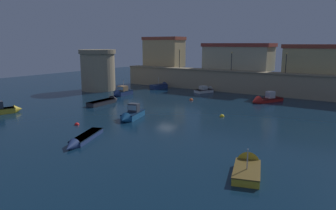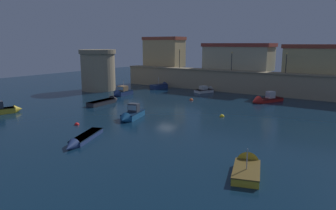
% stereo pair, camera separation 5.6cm
% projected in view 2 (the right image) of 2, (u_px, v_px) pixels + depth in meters
% --- Properties ---
extents(ground_plane, '(119.23, 119.23, 0.00)m').
position_uv_depth(ground_plane, '(166.00, 111.00, 42.84)').
color(ground_plane, '#0C2338').
extents(quay_wall, '(46.74, 3.01, 4.08)m').
position_uv_depth(quay_wall, '(228.00, 81.00, 59.76)').
color(quay_wall, tan).
rests_on(quay_wall, ground).
extents(old_town_backdrop, '(45.03, 6.21, 6.74)m').
position_uv_depth(old_town_backdrop, '(239.00, 56.00, 61.77)').
color(old_town_backdrop, tan).
rests_on(old_town_backdrop, ground).
extents(fortress_tower, '(7.10, 7.10, 7.95)m').
position_uv_depth(fortress_tower, '(98.00, 70.00, 60.96)').
color(fortress_tower, tan).
rests_on(fortress_tower, ground).
extents(quay_lamp_0, '(0.32, 0.32, 3.90)m').
position_uv_depth(quay_lamp_0, '(180.00, 56.00, 64.83)').
color(quay_lamp_0, black).
rests_on(quay_lamp_0, quay_wall).
extents(quay_lamp_1, '(0.32, 0.32, 3.49)m').
position_uv_depth(quay_lamp_1, '(232.00, 58.00, 58.57)').
color(quay_lamp_1, black).
rests_on(quay_lamp_1, quay_wall).
extents(quay_lamp_2, '(0.32, 0.32, 3.51)m').
position_uv_depth(quay_lamp_2, '(286.00, 59.00, 53.14)').
color(quay_lamp_2, black).
rests_on(quay_lamp_2, quay_wall).
extents(moored_boat_0, '(3.49, 6.37, 1.15)m').
position_uv_depth(moored_boat_0, '(81.00, 140.00, 28.96)').
color(moored_boat_0, navy).
rests_on(moored_boat_0, ground).
extents(moored_boat_1, '(1.85, 4.60, 3.17)m').
position_uv_depth(moored_boat_1, '(121.00, 92.00, 55.16)').
color(moored_boat_1, navy).
rests_on(moored_boat_1, ground).
extents(moored_boat_2, '(2.82, 4.58, 2.78)m').
position_uv_depth(moored_boat_2, '(161.00, 86.00, 64.12)').
color(moored_boat_2, navy).
rests_on(moored_boat_2, ground).
extents(moored_boat_3, '(4.20, 6.26, 2.35)m').
position_uv_depth(moored_boat_3, '(264.00, 100.00, 48.83)').
color(moored_boat_3, red).
rests_on(moored_boat_3, ground).
extents(moored_boat_4, '(1.76, 6.38, 1.40)m').
position_uv_depth(moored_boat_4, '(106.00, 101.00, 47.87)').
color(moored_boat_4, '#333338').
rests_on(moored_boat_4, ground).
extents(moored_boat_5, '(3.15, 4.72, 1.80)m').
position_uv_depth(moored_boat_5, '(207.00, 90.00, 59.04)').
color(moored_boat_5, white).
rests_on(moored_boat_5, ground).
extents(moored_boat_6, '(2.81, 5.31, 2.14)m').
position_uv_depth(moored_boat_6, '(131.00, 115.00, 37.87)').
color(moored_boat_6, '#195689').
rests_on(moored_boat_6, ground).
extents(moored_boat_7, '(2.70, 4.78, 1.96)m').
position_uv_depth(moored_boat_7, '(4.00, 110.00, 40.93)').
color(moored_boat_7, gold).
rests_on(moored_boat_7, ground).
extents(moored_boat_8, '(3.06, 5.08, 2.59)m').
position_uv_depth(moored_boat_8, '(247.00, 167.00, 22.46)').
color(moored_boat_8, gold).
rests_on(moored_boat_8, ground).
extents(mooring_buoy_0, '(0.61, 0.61, 0.61)m').
position_uv_depth(mooring_buoy_0, '(222.00, 117.00, 39.21)').
color(mooring_buoy_0, yellow).
rests_on(mooring_buoy_0, ground).
extents(mooring_buoy_1, '(0.55, 0.55, 0.55)m').
position_uv_depth(mooring_buoy_1, '(77.00, 125.00, 35.27)').
color(mooring_buoy_1, red).
rests_on(mooring_buoy_1, ground).
extents(mooring_buoy_2, '(0.63, 0.63, 0.63)m').
position_uv_depth(mooring_buoy_2, '(191.00, 100.00, 50.63)').
color(mooring_buoy_2, '#EA4C19').
rests_on(mooring_buoy_2, ground).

